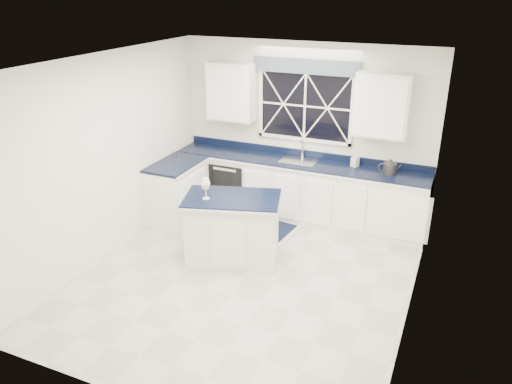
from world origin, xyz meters
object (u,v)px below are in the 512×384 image
at_px(island, 233,229).
at_px(wine_glass, 206,185).
at_px(faucet, 302,148).
at_px(soap_bottle, 355,160).
at_px(dishwasher, 234,183).

bearing_deg(island, wine_glass, -165.79).
distance_m(faucet, soap_bottle, 0.86).
bearing_deg(wine_glass, dishwasher, 104.57).
distance_m(faucet, island, 1.94).
relative_size(dishwasher, island, 0.59).
bearing_deg(dishwasher, faucet, 10.02).
relative_size(dishwasher, soap_bottle, 3.89).
xyz_separation_m(faucet, island, (-0.35, -1.79, -0.64)).
xyz_separation_m(dishwasher, island, (0.75, -1.60, 0.05)).
distance_m(dishwasher, soap_bottle, 2.06).
height_order(island, soap_bottle, soap_bottle).
bearing_deg(soap_bottle, island, -124.90).
bearing_deg(island, soap_bottle, 38.49).
xyz_separation_m(dishwasher, soap_bottle, (1.95, 0.13, 0.64)).
distance_m(dishwasher, island, 1.77).
height_order(dishwasher, wine_glass, wine_glass).
relative_size(dishwasher, faucet, 2.72).
relative_size(faucet, soap_bottle, 1.43).
distance_m(dishwasher, wine_glass, 1.96).
bearing_deg(faucet, island, -101.09).
xyz_separation_m(faucet, soap_bottle, (0.85, -0.07, -0.05)).
distance_m(wine_glass, soap_bottle, 2.42).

